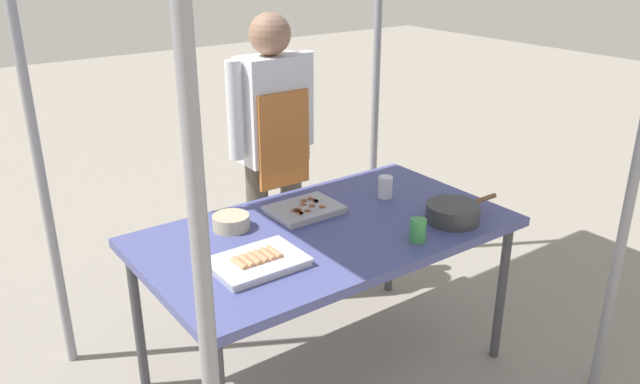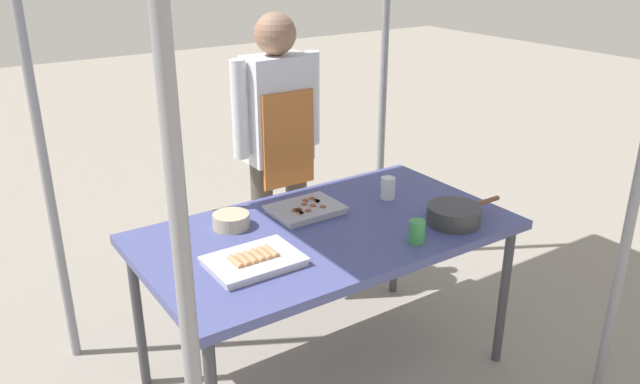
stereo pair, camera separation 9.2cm
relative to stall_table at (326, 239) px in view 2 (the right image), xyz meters
The scene contains 9 objects.
ground_plane 0.70m from the stall_table, ahead, with size 18.00×18.00×0.00m, color gray.
stall_table is the anchor object (origin of this frame).
tray_grilled_sausages 0.44m from the stall_table, 163.88° to the right, with size 0.35×0.26×0.05m.
tray_meat_skewers 0.20m from the stall_table, 86.41° to the left, with size 0.32×0.24×0.04m.
cooking_wok 0.57m from the stall_table, 28.92° to the right, with size 0.40×0.24×0.08m.
condiment_bowl 0.42m from the stall_table, 145.20° to the left, with size 0.16×0.16×0.06m, color #BFB28C.
drink_cup_near_edge 0.41m from the stall_table, 54.48° to the right, with size 0.07×0.07×0.10m, color #3F994C.
drink_cup_by_wok 0.46m from the stall_table, 14.58° to the left, with size 0.07×0.07×0.11m, color white.
vendor_woman 0.84m from the stall_table, 74.20° to the left, with size 0.52×0.23×1.57m.
Camera 2 is at (-1.41, -2.04, 1.92)m, focal length 35.64 mm.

